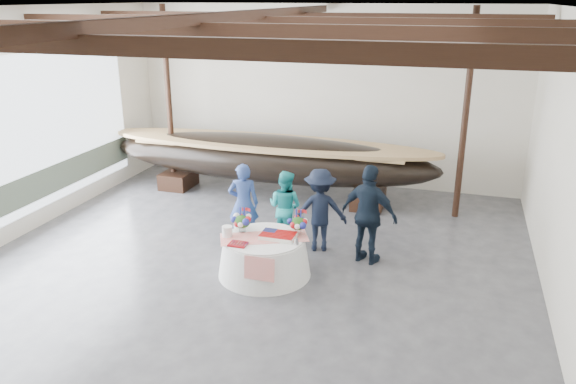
% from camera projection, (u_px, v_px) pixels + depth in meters
% --- Properties ---
extents(floor, '(10.00, 12.00, 0.01)m').
position_uv_depth(floor, '(237.00, 283.00, 9.64)').
color(floor, '#3D3D42').
rests_on(floor, ground).
extents(wall_back, '(10.00, 0.02, 4.50)m').
position_uv_depth(wall_back, '(323.00, 96.00, 14.30)').
color(wall_back, silver).
rests_on(wall_back, ground).
extents(ceiling, '(10.00, 12.00, 0.01)m').
position_uv_depth(ceiling, '(227.00, 8.00, 8.15)').
color(ceiling, white).
rests_on(ceiling, wall_back).
extents(pavilion_structure, '(9.80, 11.76, 4.50)m').
position_uv_depth(pavilion_structure, '(247.00, 40.00, 9.00)').
color(pavilion_structure, black).
rests_on(pavilion_structure, ground).
extents(open_bay, '(0.03, 7.00, 3.20)m').
position_uv_depth(open_bay, '(25.00, 145.00, 11.32)').
color(open_bay, silver).
rests_on(open_bay, ground).
extents(longboat_display, '(8.20, 1.64, 1.54)m').
position_uv_depth(longboat_display, '(268.00, 158.00, 13.50)').
color(longboat_display, black).
rests_on(longboat_display, ground).
extents(banquet_table, '(1.63, 1.63, 0.70)m').
position_uv_depth(banquet_table, '(264.00, 256.00, 9.84)').
color(banquet_table, white).
rests_on(banquet_table, ground).
extents(tabletop_items, '(1.60, 1.14, 0.40)m').
position_uv_depth(tabletop_items, '(266.00, 226.00, 9.82)').
color(tabletop_items, red).
rests_on(tabletop_items, banquet_table).
extents(guest_woman_blue, '(0.68, 0.55, 1.63)m').
position_uv_depth(guest_woman_blue, '(244.00, 204.00, 11.00)').
color(guest_woman_blue, navy).
rests_on(guest_woman_blue, ground).
extents(guest_woman_teal, '(0.82, 0.70, 1.47)m').
position_uv_depth(guest_woman_teal, '(285.00, 207.00, 11.06)').
color(guest_woman_teal, teal).
rests_on(guest_woman_teal, ground).
extents(guest_man_left, '(1.18, 0.87, 1.62)m').
position_uv_depth(guest_man_left, '(320.00, 210.00, 10.68)').
color(guest_man_left, black).
rests_on(guest_man_left, ground).
extents(guest_man_right, '(1.18, 0.77, 1.86)m').
position_uv_depth(guest_man_right, '(369.00, 215.00, 10.12)').
color(guest_man_right, black).
rests_on(guest_man_right, ground).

